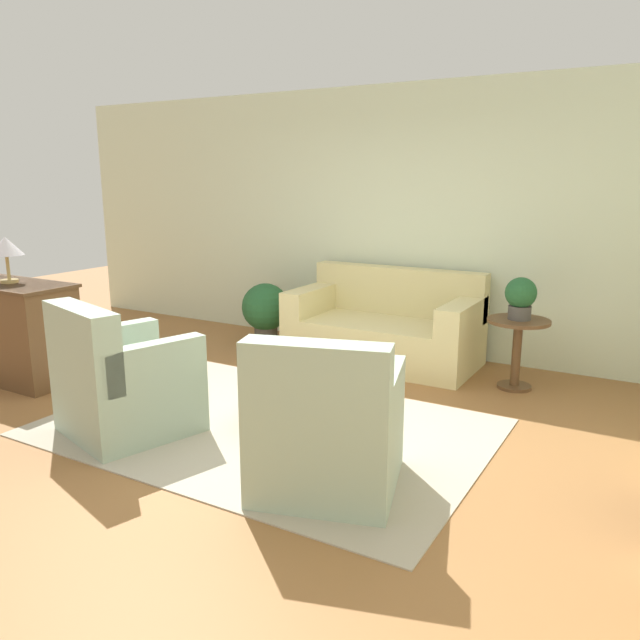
{
  "coord_description": "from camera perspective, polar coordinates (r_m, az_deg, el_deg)",
  "views": [
    {
      "loc": [
        2.57,
        -3.63,
        1.86
      ],
      "look_at": [
        0.15,
        0.55,
        0.75
      ],
      "focal_mm": 35.0,
      "sensor_mm": 36.0,
      "label": 1
    }
  ],
  "objects": [
    {
      "name": "table_lamp",
      "position": [
        6.31,
        -26.8,
        5.92
      ],
      "size": [
        0.3,
        0.3,
        0.42
      ],
      "color": "tan",
      "rests_on": "dresser"
    },
    {
      "name": "armchair_right",
      "position": [
        3.77,
        0.58,
        -10.2
      ],
      "size": [
        1.03,
        1.04,
        0.99
      ],
      "color": "#9EB29E",
      "rests_on": "rug"
    },
    {
      "name": "couch",
      "position": [
        6.43,
        5.96,
        -0.83
      ],
      "size": [
        1.89,
        0.96,
        0.93
      ],
      "color": "beige",
      "rests_on": "ground_plane"
    },
    {
      "name": "potted_plant_on_side_table",
      "position": [
        5.72,
        17.87,
        2.05
      ],
      "size": [
        0.27,
        0.27,
        0.37
      ],
      "color": "#4C4742",
      "rests_on": "side_table"
    },
    {
      "name": "potted_plant_floor",
      "position": [
        7.0,
        -5.0,
        0.96
      ],
      "size": [
        0.53,
        0.53,
        0.71
      ],
      "color": "#4C4742",
      "rests_on": "ground_plane"
    },
    {
      "name": "dresser",
      "position": [
        6.43,
        -26.11,
        -0.83
      ],
      "size": [
        1.23,
        0.59,
        0.92
      ],
      "color": "brown",
      "rests_on": "ground_plane"
    },
    {
      "name": "armchair_left",
      "position": [
        4.81,
        -17.72,
        -5.66
      ],
      "size": [
        1.03,
        1.04,
        0.99
      ],
      "color": "#9EB29E",
      "rests_on": "rug"
    },
    {
      "name": "wall_back",
      "position": [
        6.79,
        7.88,
        8.95
      ],
      "size": [
        9.16,
        0.12,
        2.8
      ],
      "color": "beige",
      "rests_on": "ground_plane"
    },
    {
      "name": "ottoman_table",
      "position": [
        4.81,
        -2.84,
        -6.28
      ],
      "size": [
        0.77,
        0.77,
        0.42
      ],
      "color": "beige",
      "rests_on": "rug"
    },
    {
      "name": "rug",
      "position": [
        4.82,
        -4.9,
        -9.75
      ],
      "size": [
        3.25,
        2.21,
        0.01
      ],
      "color": "#B2A893",
      "rests_on": "ground_plane"
    },
    {
      "name": "ground_plane",
      "position": [
        4.82,
        -4.9,
        -9.81
      ],
      "size": [
        16.0,
        16.0,
        0.0
      ],
      "primitive_type": "plane",
      "color": "#996638"
    },
    {
      "name": "side_table",
      "position": [
        5.81,
        17.6,
        -1.87
      ],
      "size": [
        0.55,
        0.55,
        0.64
      ],
      "color": "brown",
      "rests_on": "ground_plane"
    }
  ]
}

